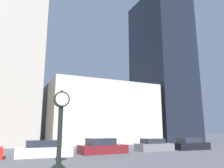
{
  "coord_description": "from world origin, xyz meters",
  "views": [
    {
      "loc": [
        -0.58,
        -11.15,
        2.14
      ],
      "look_at": [
        9.67,
        10.8,
        7.24
      ],
      "focal_mm": 35.0,
      "sensor_mm": 36.0,
      "label": 1
    }
  ],
  "objects_px": {
    "street_clock": "(60,121)",
    "car_maroon": "(102,147)",
    "car_white": "(43,150)",
    "car_grey": "(154,146)",
    "car_black": "(190,144)"
  },
  "relations": [
    {
      "from": "street_clock",
      "to": "car_maroon",
      "type": "relative_size",
      "value": 0.99
    },
    {
      "from": "street_clock",
      "to": "car_grey",
      "type": "bearing_deg",
      "value": 30.05
    },
    {
      "from": "car_white",
      "to": "car_black",
      "type": "distance_m",
      "value": 15.68
    },
    {
      "from": "car_white",
      "to": "car_grey",
      "type": "relative_size",
      "value": 1.15
    },
    {
      "from": "street_clock",
      "to": "car_maroon",
      "type": "bearing_deg",
      "value": 50.26
    },
    {
      "from": "street_clock",
      "to": "car_maroon",
      "type": "xyz_separation_m",
      "value": [
        5.32,
        6.4,
        -2.08
      ]
    },
    {
      "from": "car_white",
      "to": "car_maroon",
      "type": "relative_size",
      "value": 0.99
    },
    {
      "from": "car_maroon",
      "to": "car_black",
      "type": "bearing_deg",
      "value": -5.39
    },
    {
      "from": "street_clock",
      "to": "car_grey",
      "type": "xyz_separation_m",
      "value": [
        11.15,
        6.45,
        -2.13
      ]
    },
    {
      "from": "street_clock",
      "to": "car_grey",
      "type": "relative_size",
      "value": 1.15
    },
    {
      "from": "street_clock",
      "to": "car_white",
      "type": "bearing_deg",
      "value": 89.68
    },
    {
      "from": "car_white",
      "to": "car_grey",
      "type": "height_order",
      "value": "car_white"
    },
    {
      "from": "car_white",
      "to": "car_grey",
      "type": "distance_m",
      "value": 11.12
    },
    {
      "from": "car_white",
      "to": "car_black",
      "type": "relative_size",
      "value": 1.08
    },
    {
      "from": "street_clock",
      "to": "car_maroon",
      "type": "height_order",
      "value": "street_clock"
    }
  ]
}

